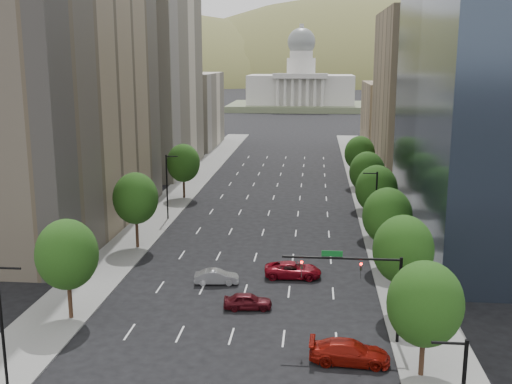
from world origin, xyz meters
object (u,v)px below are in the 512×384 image
(car_silver, at_px, (217,277))
(car_red_far, at_px, (293,270))
(car_red_near, at_px, (350,352))
(traffic_signal, at_px, (367,279))
(car_maroon, at_px, (248,301))
(capitol, at_px, (301,89))

(car_silver, height_order, car_red_far, car_red_far)
(car_red_near, distance_m, car_red_far, 18.09)
(traffic_signal, xyz_separation_m, car_maroon, (-9.82, 5.62, -4.45))
(car_maroon, bearing_deg, car_red_far, -29.48)
(car_red_near, height_order, car_silver, car_red_near)
(car_red_near, relative_size, car_maroon, 1.37)
(traffic_signal, bearing_deg, car_red_near, -111.69)
(car_silver, bearing_deg, capitol, -6.87)
(capitol, height_order, car_red_far, capitol)
(traffic_signal, xyz_separation_m, car_silver, (-13.53, 11.43, -4.46))
(car_red_near, distance_m, car_maroon, 12.41)
(car_red_far, bearing_deg, car_silver, 107.66)
(capitol, bearing_deg, traffic_signal, -87.26)
(traffic_signal, xyz_separation_m, car_red_far, (-6.14, 13.97, -4.38))
(traffic_signal, distance_m, capitol, 219.99)
(capitol, relative_size, car_red_near, 10.25)
(traffic_signal, bearing_deg, capitol, 92.74)
(traffic_signal, relative_size, car_red_far, 1.59)
(car_red_near, height_order, car_maroon, car_red_near)
(traffic_signal, height_order, capitol, capitol)
(capitol, xyz_separation_m, car_red_near, (9.14, -223.20, -7.73))
(capitol, distance_m, car_silver, 208.45)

